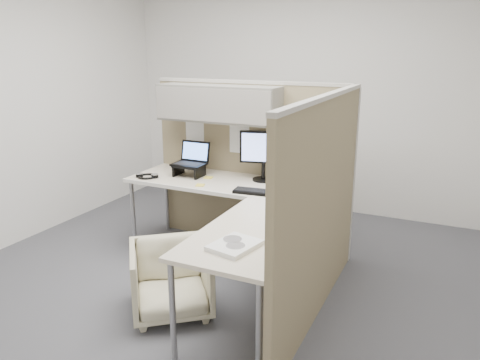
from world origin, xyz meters
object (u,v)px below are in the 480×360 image
at_px(office_chair, 171,276).
at_px(keyboard, 259,192).
at_px(desk, 236,203).
at_px(monitor_left, 264,152).

relative_size(office_chair, keyboard, 1.34).
relative_size(desk, office_chair, 3.39).
distance_m(office_chair, keyboard, 1.05).
bearing_deg(monitor_left, desk, -104.07).
relative_size(desk, monitor_left, 4.29).
distance_m(office_chair, monitor_left, 1.47).
bearing_deg(desk, office_chair, -107.04).
height_order(office_chair, keyboard, keyboard).
xyz_separation_m(monitor_left, keyboard, (0.13, -0.39, -0.26)).
bearing_deg(office_chair, keyboard, 31.00).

